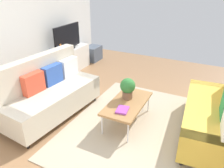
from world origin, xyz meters
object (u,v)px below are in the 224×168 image
Objects in this scene: tv at (67,38)px; table_book_0 at (122,110)px; coffee_table at (127,103)px; tv_console at (69,61)px; potted_plant at (128,87)px; couch_beige at (49,92)px; vase_0 at (51,52)px; bottle_1 at (60,48)px; couch_green at (218,113)px; bottle_0 at (58,50)px; storage_trunk at (93,53)px.

table_book_0 is (-1.77, -2.38, -0.52)m from tv.
table_book_0 is at bearing -173.59° from coffee_table.
tv_console is 3.68× the size of potted_plant.
couch_beige is 1.46m from table_book_0.
tv is 0.63m from vase_0.
potted_plant is 0.47m from table_book_0.
couch_beige is 12.60× the size of vase_0.
tv_console is 0.63m from tv.
coffee_table is at bearing -110.53° from vase_0.
table_book_0 is 2.78m from bottle_1.
tv is at bearing 57.68° from coffee_table.
couch_green is 3.84m from bottle_0.
couch_beige is at bearing -142.23° from vase_0.
couch_beige is 2.10m from tv_console.
bottle_1 reaches higher than bottle_0.
storage_trunk is 1.62m from bottle_0.
tv is at bearing 53.38° from table_book_0.
coffee_table is at bearing 6.41° from table_book_0.
tv is 3.01m from table_book_0.
table_book_0 is (-0.42, -0.09, -0.20)m from potted_plant.
bottle_0 reaches higher than potted_plant.
couch_beige reaches higher than coffee_table.
vase_0 is (0.77, 2.36, 0.09)m from potted_plant.
bottle_1 is at bearing -20.32° from vase_0.
couch_green is 1.40× the size of tv_console.
tv_console is (1.20, 3.79, -0.13)m from couch_green.
potted_plant is at bearing -138.01° from storage_trunk.
potted_plant is at bearing -114.14° from bottle_1.
storage_trunk is (2.59, 2.27, -0.17)m from coffee_table.
bottle_1 is at bearing 58.75° from table_book_0.
tv_console is at bearing 90.00° from tv.
couch_green is at bearing 108.58° from couch_beige.
tv_console is at bearing 57.90° from coffee_table.
potted_plant reaches higher than table_book_0.
potted_plant is 1.86× the size of bottle_0.
couch_green reaches higher than vase_0.
bottle_0 reaches higher than vase_0.
couch_green is 1.50m from table_book_0.
tv_console reaches higher than coffee_table.
vase_0 is (-1.68, 0.15, 0.50)m from storage_trunk.
bottle_1 is at bearing 72.42° from couch_green.
table_book_0 is (0.10, -1.45, -0.02)m from couch_beige.
bottle_1 is at bearing 63.74° from coffee_table.
bottle_0 is (0.92, 2.27, 0.11)m from potted_plant.
couch_beige is at bearing -147.71° from bottle_0.
bottle_0 is at bearing 180.00° from bottle_1.
tv_console is 5.83× the size of table_book_0.
couch_green is 3.86m from bottle_1.
couch_green is at bearing -107.52° from tv_console.
table_book_0 is at bearing 99.17° from couch_beige.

